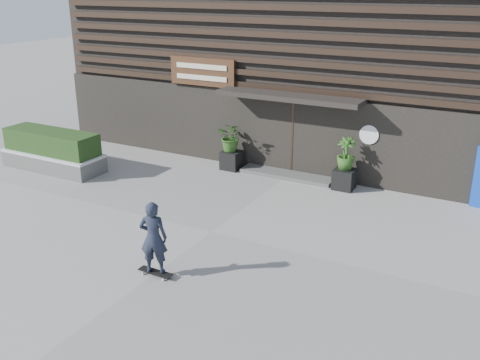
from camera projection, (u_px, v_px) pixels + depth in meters
The scene contains 11 objects.
ground at pixel (212, 232), 13.23m from camera, with size 80.00×80.00×0.00m, color #9B9893.
entrance_step at pixel (287, 174), 17.00m from camera, with size 3.00×0.80×0.12m, color #4B4B49.
planter_pot_left at pixel (232, 160), 17.60m from camera, with size 0.60×0.60×0.60m, color black.
bamboo_left at pixel (232, 137), 17.34m from camera, with size 0.86×0.75×0.96m, color #2D591E.
planter_pot_right at pixel (344, 179), 15.91m from camera, with size 0.60×0.60×0.60m, color black.
bamboo_right at pixel (346, 154), 15.64m from camera, with size 0.54×0.54×0.96m, color #2D591E.
raised_bed at pixel (54, 161), 17.62m from camera, with size 3.50×1.20×0.50m, color #535350.
snow_layer at pixel (53, 153), 17.52m from camera, with size 3.50×1.20×0.08m, color silver.
hedge at pixel (51, 141), 17.39m from camera, with size 3.30×1.00×0.70m, color #1D3A15.
building at pixel (349, 32), 20.07m from camera, with size 18.00×11.00×8.00m.
skateboarder at pixel (153, 238), 10.97m from camera, with size 0.78×0.55×1.66m.
Camera 1 is at (6.32, -10.20, 5.75)m, focal length 40.51 mm.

